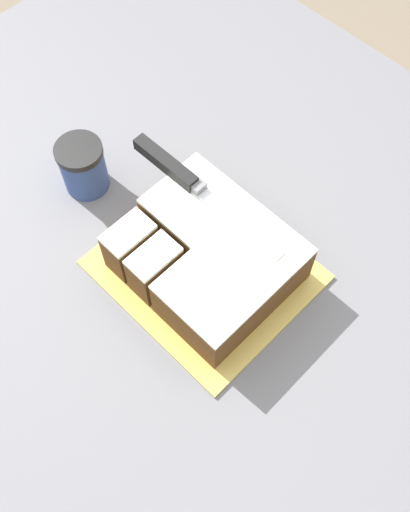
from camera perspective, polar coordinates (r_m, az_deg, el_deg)
The scene contains 6 objects.
ground_plane at distance 1.90m, azimuth 0.26°, elevation -12.28°, with size 8.00×8.00×0.00m, color #7F705B.
countertop at distance 1.45m, azimuth 0.34°, elevation -7.14°, with size 1.40×1.10×0.94m.
cake_board at distance 0.99m, azimuth 0.00°, elevation -1.32°, with size 0.32×0.28×0.01m.
cake at distance 0.94m, azimuth 0.30°, elevation -0.03°, with size 0.26×0.22×0.09m.
knife at distance 0.97m, azimuth -2.64°, elevation 7.93°, with size 0.31×0.03×0.02m.
coffee_cup at distance 1.06m, azimuth -11.54°, elevation 8.33°, with size 0.08×0.08×0.10m.
Camera 1 is at (0.36, -0.38, 1.82)m, focal length 42.00 mm.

